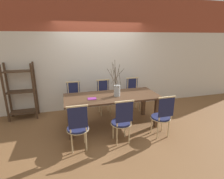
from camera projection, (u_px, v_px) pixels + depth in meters
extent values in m
plane|color=brown|center=(112.00, 125.00, 4.32)|extent=(16.00, 16.00, 0.00)
cube|color=silver|center=(100.00, 71.00, 5.20)|extent=(12.00, 0.06, 2.23)
cube|color=brown|center=(99.00, 13.00, 4.74)|extent=(12.00, 0.06, 0.97)
cube|color=#4C3321|center=(112.00, 96.00, 4.11)|extent=(2.21, 0.92, 0.04)
cube|color=#4C3321|center=(70.00, 123.00, 3.63)|extent=(0.09, 0.09, 0.73)
cube|color=#4C3321|center=(157.00, 113.00, 4.15)|extent=(0.09, 0.09, 0.73)
cube|color=#4C3321|center=(69.00, 110.00, 4.29)|extent=(0.09, 0.09, 0.73)
cube|color=#4C3321|center=(143.00, 102.00, 4.81)|extent=(0.09, 0.09, 0.73)
cylinder|color=#1E234C|center=(78.00, 128.00, 3.31)|extent=(0.40, 0.40, 0.04)
cylinder|color=beige|center=(78.00, 129.00, 3.32)|extent=(0.43, 0.43, 0.01)
cylinder|color=beige|center=(71.00, 136.00, 3.47)|extent=(0.03, 0.03, 0.41)
cylinder|color=beige|center=(84.00, 134.00, 3.53)|extent=(0.03, 0.03, 0.41)
cylinder|color=beige|center=(72.00, 143.00, 3.23)|extent=(0.03, 0.03, 0.41)
cylinder|color=beige|center=(86.00, 141.00, 3.29)|extent=(0.03, 0.03, 0.41)
cylinder|color=beige|center=(70.00, 120.00, 3.04)|extent=(0.03, 0.03, 0.51)
cylinder|color=beige|center=(86.00, 118.00, 3.12)|extent=(0.03, 0.03, 0.51)
cube|color=#1E234C|center=(78.00, 118.00, 3.07)|extent=(0.34, 0.02, 0.41)
cube|color=beige|center=(77.00, 106.00, 3.01)|extent=(0.38, 0.03, 0.03)
cylinder|color=#1E234C|center=(121.00, 122.00, 3.54)|extent=(0.40, 0.40, 0.04)
cylinder|color=beige|center=(121.00, 123.00, 3.55)|extent=(0.43, 0.43, 0.01)
cylinder|color=beige|center=(113.00, 130.00, 3.69)|extent=(0.03, 0.03, 0.41)
cylinder|color=beige|center=(125.00, 128.00, 3.76)|extent=(0.03, 0.03, 0.41)
cylinder|color=beige|center=(117.00, 136.00, 3.45)|extent=(0.03, 0.03, 0.41)
cylinder|color=beige|center=(129.00, 134.00, 3.52)|extent=(0.03, 0.03, 0.41)
cylinder|color=beige|center=(117.00, 114.00, 3.27)|extent=(0.03, 0.03, 0.51)
cylinder|color=beige|center=(131.00, 113.00, 3.34)|extent=(0.03, 0.03, 0.51)
cube|color=#1E234C|center=(124.00, 112.00, 3.29)|extent=(0.34, 0.02, 0.41)
cube|color=beige|center=(125.00, 102.00, 3.23)|extent=(0.38, 0.03, 0.03)
cylinder|color=#1E234C|center=(161.00, 117.00, 3.77)|extent=(0.40, 0.40, 0.04)
cylinder|color=beige|center=(161.00, 118.00, 3.78)|extent=(0.43, 0.43, 0.01)
cylinder|color=beige|center=(152.00, 124.00, 3.92)|extent=(0.03, 0.03, 0.41)
cylinder|color=beige|center=(162.00, 123.00, 3.99)|extent=(0.03, 0.03, 0.41)
cylinder|color=beige|center=(158.00, 130.00, 3.68)|extent=(0.03, 0.03, 0.41)
cylinder|color=beige|center=(168.00, 128.00, 3.75)|extent=(0.03, 0.03, 0.41)
cylinder|color=beige|center=(160.00, 109.00, 3.50)|extent=(0.03, 0.03, 0.51)
cylinder|color=beige|center=(172.00, 108.00, 3.57)|extent=(0.03, 0.03, 0.51)
cube|color=#1E234C|center=(166.00, 107.00, 3.52)|extent=(0.34, 0.02, 0.41)
cube|color=beige|center=(167.00, 97.00, 3.47)|extent=(0.38, 0.03, 0.03)
cylinder|color=#1E234C|center=(75.00, 102.00, 4.64)|extent=(0.40, 0.40, 0.04)
cylinder|color=beige|center=(75.00, 103.00, 4.65)|extent=(0.43, 0.43, 0.01)
cylinder|color=beige|center=(80.00, 111.00, 4.62)|extent=(0.03, 0.03, 0.41)
cylinder|color=beige|center=(70.00, 112.00, 4.56)|extent=(0.03, 0.03, 0.41)
cylinder|color=beige|center=(79.00, 107.00, 4.86)|extent=(0.03, 0.03, 0.41)
cylinder|color=beige|center=(70.00, 108.00, 4.80)|extent=(0.03, 0.03, 0.41)
cylinder|color=beige|center=(79.00, 90.00, 4.76)|extent=(0.03, 0.03, 0.51)
cylinder|color=beige|center=(68.00, 91.00, 4.69)|extent=(0.03, 0.03, 0.51)
cube|color=#1E234C|center=(73.00, 90.00, 4.72)|extent=(0.34, 0.02, 0.41)
cube|color=beige|center=(73.00, 82.00, 4.65)|extent=(0.38, 0.03, 0.03)
cylinder|color=#1E234C|center=(105.00, 99.00, 4.86)|extent=(0.40, 0.40, 0.04)
cylinder|color=beige|center=(105.00, 100.00, 4.86)|extent=(0.43, 0.43, 0.01)
cylinder|color=beige|center=(110.00, 108.00, 4.83)|extent=(0.03, 0.03, 0.41)
cylinder|color=beige|center=(101.00, 109.00, 4.77)|extent=(0.03, 0.03, 0.41)
cylinder|color=beige|center=(108.00, 105.00, 5.08)|extent=(0.03, 0.03, 0.41)
cylinder|color=beige|center=(99.00, 105.00, 5.01)|extent=(0.03, 0.03, 0.41)
cylinder|color=beige|center=(108.00, 88.00, 4.97)|extent=(0.03, 0.03, 0.51)
cylinder|color=beige|center=(98.00, 89.00, 4.90)|extent=(0.03, 0.03, 0.51)
cube|color=#1E234C|center=(103.00, 87.00, 4.93)|extent=(0.34, 0.02, 0.41)
cube|color=beige|center=(103.00, 80.00, 4.87)|extent=(0.38, 0.03, 0.03)
cylinder|color=#1E234C|center=(134.00, 96.00, 5.08)|extent=(0.40, 0.40, 0.04)
cylinder|color=beige|center=(134.00, 97.00, 5.09)|extent=(0.43, 0.43, 0.01)
cylinder|color=beige|center=(140.00, 105.00, 5.06)|extent=(0.03, 0.03, 0.41)
cylinder|color=beige|center=(131.00, 106.00, 4.99)|extent=(0.03, 0.03, 0.41)
cylinder|color=beige|center=(136.00, 102.00, 5.30)|extent=(0.03, 0.03, 0.41)
cylinder|color=beige|center=(128.00, 102.00, 5.24)|extent=(0.03, 0.03, 0.41)
cylinder|color=beige|center=(136.00, 86.00, 5.20)|extent=(0.03, 0.03, 0.51)
cylinder|color=beige|center=(128.00, 86.00, 5.13)|extent=(0.03, 0.03, 0.51)
cube|color=#1E234C|center=(132.00, 85.00, 5.16)|extent=(0.34, 0.02, 0.41)
cube|color=beige|center=(132.00, 78.00, 5.09)|extent=(0.38, 0.03, 0.03)
cylinder|color=#B2BCC1|center=(117.00, 91.00, 4.04)|extent=(0.15, 0.15, 0.26)
cylinder|color=#473828|center=(117.00, 75.00, 3.99)|extent=(0.11, 0.05, 0.48)
cylinder|color=#473828|center=(114.00, 74.00, 3.89)|extent=(0.04, 0.17, 0.52)
cylinder|color=#473828|center=(115.00, 75.00, 3.90)|extent=(0.06, 0.12, 0.49)
cylinder|color=#473828|center=(120.00, 77.00, 3.92)|extent=(0.10, 0.10, 0.40)
cylinder|color=#473828|center=(118.00, 76.00, 4.10)|extent=(0.29, 0.12, 0.37)
cylinder|color=#473828|center=(115.00, 73.00, 3.92)|extent=(0.02, 0.10, 0.57)
cylinder|color=#473828|center=(116.00, 78.00, 3.90)|extent=(0.11, 0.08, 0.36)
cylinder|color=#473828|center=(112.00, 78.00, 3.92)|extent=(0.02, 0.23, 0.37)
cylinder|color=#473828|center=(113.00, 78.00, 3.82)|extent=(0.21, 0.26, 0.40)
cylinder|color=#473828|center=(116.00, 77.00, 3.94)|extent=(0.01, 0.08, 0.41)
cube|color=#842D8C|center=(92.00, 99.00, 3.88)|extent=(0.20, 0.16, 0.01)
cube|color=#422D1E|center=(5.00, 94.00, 4.28)|extent=(0.04, 0.04, 1.48)
cube|color=#422D1E|center=(34.00, 92.00, 4.45)|extent=(0.04, 0.04, 1.48)
cube|color=#422D1E|center=(8.00, 91.00, 4.58)|extent=(0.04, 0.04, 1.48)
cube|color=#422D1E|center=(36.00, 89.00, 4.75)|extent=(0.04, 0.04, 1.48)
cube|color=#422D1E|center=(24.00, 111.00, 4.68)|extent=(0.67, 0.33, 0.02)
cube|color=#422D1E|center=(21.00, 91.00, 4.51)|extent=(0.67, 0.33, 0.02)
cube|color=#422D1E|center=(18.00, 71.00, 4.36)|extent=(0.67, 0.33, 0.02)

